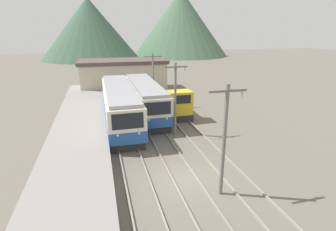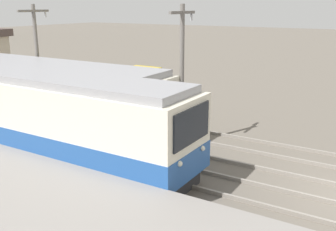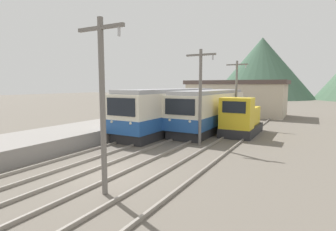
{
  "view_description": "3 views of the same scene",
  "coord_description": "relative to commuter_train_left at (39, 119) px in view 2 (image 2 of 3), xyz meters",
  "views": [
    {
      "loc": [
        -4.32,
        -13.16,
        8.67
      ],
      "look_at": [
        1.24,
        7.8,
        1.56
      ],
      "focal_mm": 28.0,
      "sensor_mm": 36.0,
      "label": 1
    },
    {
      "loc": [
        -12.92,
        -0.99,
        6.13
      ],
      "look_at": [
        0.72,
        7.28,
        1.64
      ],
      "focal_mm": 42.0,
      "sensor_mm": 36.0,
      "label": 2
    },
    {
      "loc": [
        8.11,
        -8.67,
        3.91
      ],
      "look_at": [
        -0.71,
        7.22,
        1.81
      ],
      "focal_mm": 28.0,
      "sensor_mm": 36.0,
      "label": 3
    }
  ],
  "objects": [
    {
      "name": "shunting_locomotive",
      "position": [
        5.8,
        0.74,
        -0.47
      ],
      "size": [
        2.4,
        5.22,
        3.0
      ],
      "color": "#28282B",
      "rests_on": "ground"
    },
    {
      "name": "catenary_mast_mid",
      "position": [
        4.31,
        -4.22,
        1.73
      ],
      "size": [
        2.0,
        0.2,
        6.19
      ],
      "color": "slate",
      "rests_on": "ground"
    },
    {
      "name": "catenary_mast_far",
      "position": [
        4.31,
        4.78,
        1.73
      ],
      "size": [
        2.0,
        0.2,
        6.19
      ],
      "color": "slate",
      "rests_on": "ground"
    },
    {
      "name": "commuter_train_left",
      "position": [
        0.0,
        0.0,
        0.0
      ],
      "size": [
        2.84,
        14.1,
        3.59
      ],
      "color": "#28282B",
      "rests_on": "ground"
    },
    {
      "name": "commuter_train_center",
      "position": [
        2.8,
        1.94,
        -0.05
      ],
      "size": [
        2.84,
        12.37,
        3.48
      ],
      "color": "#28282B",
      "rests_on": "ground"
    }
  ]
}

